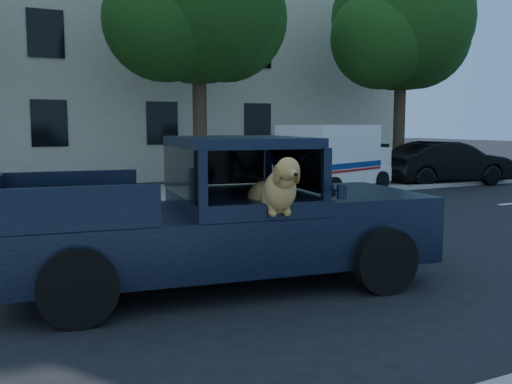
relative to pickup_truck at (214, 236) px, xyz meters
The scene contains 9 objects.
ground 1.56m from the pickup_truck, behind, with size 120.00×120.00×0.00m, color black.
far_sidewalk 9.55m from the pickup_truck, 98.33° to the left, with size 60.00×4.00×0.15m, color gray.
lane_stripes 3.74m from the pickup_truck, 80.32° to the left, with size 21.60×0.14×0.01m, color silver, non-canonical shape.
street_tree_mid 11.65m from the pickup_truck, 69.66° to the left, with size 6.00×5.20×8.60m.
street_tree_right 16.06m from the pickup_truck, 40.21° to the left, with size 6.00×5.20×8.60m.
building_main 17.23m from the pickup_truck, 84.47° to the left, with size 26.00×6.00×9.00m, color beige.
pickup_truck is the anchor object (origin of this frame).
mail_truck 10.87m from the pickup_truck, 46.98° to the left, with size 4.29×3.08×2.14m.
parked_sedan 14.77m from the pickup_truck, 33.22° to the left, with size 4.74×1.65×1.56m, color black.
Camera 1 is at (-1.51, -7.24, 2.19)m, focal length 40.00 mm.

